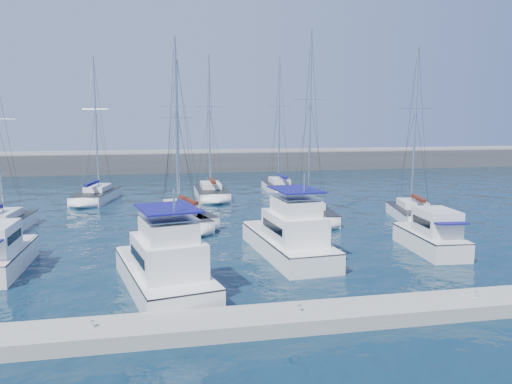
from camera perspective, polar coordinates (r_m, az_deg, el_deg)
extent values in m
plane|color=black|center=(31.13, -0.79, -7.13)|extent=(220.00, 220.00, 0.00)
cube|color=#424244|center=(82.01, -7.55, 3.08)|extent=(160.00, 6.00, 4.00)
cube|color=gray|center=(81.85, -7.58, 4.61)|extent=(160.00, 1.20, 0.50)
cube|color=gray|center=(20.88, 4.98, -14.15)|extent=(40.00, 2.20, 0.60)
cylinder|color=silver|center=(20.12, -18.17, -14.12)|extent=(0.16, 0.16, 0.25)
cylinder|color=silver|center=(20.72, 4.99, -13.06)|extent=(0.16, 0.16, 0.25)
cylinder|color=silver|center=(24.13, 23.88, -10.64)|extent=(0.16, 0.16, 0.25)
cube|color=white|center=(25.27, -10.54, -9.99)|extent=(5.06, 9.40, 1.60)
cube|color=#262628|center=(25.05, -10.59, -8.36)|extent=(5.12, 9.41, 0.08)
cube|color=white|center=(23.80, -10.05, -7.10)|extent=(3.58, 4.62, 1.60)
cube|color=black|center=(23.77, -10.05, -6.91)|extent=(3.46, 3.82, 0.45)
cube|color=white|center=(23.31, -10.01, -4.26)|extent=(2.78, 3.29, 0.90)
cube|color=#11105E|center=(23.12, -10.07, -1.83)|extent=(3.14, 3.75, 0.08)
cube|color=white|center=(31.02, 3.58, -6.43)|extent=(3.93, 9.88, 1.60)
cube|color=#262628|center=(30.84, 3.59, -5.08)|extent=(4.00, 9.89, 0.08)
cube|color=white|center=(29.58, 4.38, -3.98)|extent=(3.04, 4.68, 1.60)
cube|color=black|center=(29.56, 4.38, -3.82)|extent=(3.03, 3.79, 0.45)
cube|color=white|center=(29.16, 4.54, -1.65)|extent=(2.40, 3.30, 0.90)
cube|color=#11105E|center=(29.00, 4.56, 0.29)|extent=(2.70, 3.76, 0.08)
cube|color=silver|center=(33.71, 19.24, -5.69)|extent=(2.83, 6.42, 1.60)
cube|color=#262628|center=(33.55, 19.30, -4.45)|extent=(2.87, 6.42, 0.08)
cube|color=silver|center=(32.71, 19.96, -3.27)|extent=(2.22, 3.04, 1.60)
cube|color=black|center=(32.70, 19.97, -3.14)|extent=(2.21, 2.47, 0.45)
cube|color=#11105E|center=(31.66, 20.92, -3.14)|extent=(2.02, 2.05, 0.07)
cube|color=white|center=(41.29, -27.25, -3.79)|extent=(3.62, 8.56, 1.30)
cube|color=white|center=(41.61, -27.09, -2.36)|extent=(2.22, 3.79, 0.55)
cube|color=silver|center=(41.52, -8.35, -2.89)|extent=(5.14, 9.35, 1.30)
cube|color=#262628|center=(41.41, -8.37, -2.04)|extent=(5.20, 9.37, 0.06)
cube|color=silver|center=(41.87, -8.61, -1.48)|extent=(2.87, 4.25, 0.55)
cylinder|color=silver|center=(41.62, -8.93, 6.78)|extent=(0.18, 0.18, 11.64)
cylinder|color=silver|center=(40.01, -7.82, -1.12)|extent=(1.24, 4.33, 0.12)
cube|color=#47180E|center=(39.89, -7.78, -0.93)|extent=(1.35, 3.96, 0.28)
cube|color=white|center=(39.40, -8.55, -3.50)|extent=(4.53, 7.59, 1.30)
cube|color=#262628|center=(39.27, -8.57, -2.60)|extent=(4.59, 7.60, 0.06)
cube|color=white|center=(39.63, -8.77, -2.03)|extent=(2.58, 3.47, 0.55)
cylinder|color=silver|center=(39.27, -9.10, 7.77)|extent=(0.18, 0.18, 13.11)
cylinder|color=silver|center=(38.12, -8.13, -1.59)|extent=(0.98, 3.47, 0.12)
cube|color=#11105E|center=(38.00, -8.09, -1.39)|extent=(1.11, 3.18, 0.28)
cube|color=white|center=(41.96, 6.23, -2.74)|extent=(3.86, 7.96, 1.30)
cube|color=#262628|center=(41.85, 6.25, -1.89)|extent=(3.92, 7.97, 0.06)
cube|color=white|center=(42.26, 6.12, -1.35)|extent=(2.34, 3.55, 0.55)
cylinder|color=silver|center=(41.96, 6.19, 8.56)|extent=(0.18, 0.18, 14.15)
cylinder|color=silver|center=(40.59, 6.60, -0.96)|extent=(0.51, 3.84, 0.12)
cube|color=#11105E|center=(40.47, 6.63, -0.78)|extent=(0.70, 3.48, 0.28)
cube|color=white|center=(43.86, 17.54, -2.60)|extent=(4.53, 7.54, 1.30)
cube|color=#262628|center=(43.75, 17.57, -1.79)|extent=(4.59, 7.55, 0.06)
cube|color=white|center=(44.11, 17.44, -1.28)|extent=(2.60, 3.44, 0.55)
cylinder|color=silver|center=(43.81, 17.72, 7.42)|extent=(0.18, 0.18, 12.94)
cylinder|color=silver|center=(42.61, 18.00, -0.88)|extent=(0.92, 3.45, 0.12)
cube|color=#47180E|center=(42.49, 18.05, -0.70)|extent=(1.07, 3.16, 0.28)
cube|color=white|center=(54.08, -17.74, -0.62)|extent=(4.57, 8.76, 1.30)
cube|color=#262628|center=(54.00, -17.77, 0.04)|extent=(4.63, 8.77, 0.06)
cube|color=white|center=(54.44, -17.62, 0.45)|extent=(2.63, 3.96, 0.55)
cylinder|color=silver|center=(54.29, -17.83, 7.61)|extent=(0.18, 0.18, 13.17)
cylinder|color=silver|center=(52.70, -18.22, 0.79)|extent=(0.93, 4.11, 0.12)
cube|color=#11105E|center=(52.59, -18.26, 0.93)|extent=(1.08, 3.74, 0.28)
cube|color=white|center=(53.98, -5.14, -0.28)|extent=(3.16, 8.61, 1.30)
cube|color=#262628|center=(53.89, -5.15, 0.39)|extent=(3.22, 8.61, 0.06)
cube|color=white|center=(54.37, -5.21, 0.80)|extent=(2.04, 3.77, 0.55)
cylinder|color=silver|center=(54.25, -5.35, 8.25)|extent=(0.18, 0.18, 13.72)
cylinder|color=silver|center=(52.50, -5.02, 1.14)|extent=(0.15, 4.30, 0.12)
cube|color=#47180E|center=(52.39, -5.01, 1.29)|extent=(0.38, 3.87, 0.28)
cube|color=white|center=(57.81, 2.77, 0.31)|extent=(3.40, 8.66, 1.30)
cube|color=#262628|center=(57.72, 2.78, 0.93)|extent=(3.46, 8.66, 0.06)
cube|color=white|center=(58.20, 2.67, 1.31)|extent=(2.12, 3.82, 0.55)
cylinder|color=silver|center=(58.09, 2.66, 8.41)|extent=(0.18, 0.18, 14.00)
cylinder|color=silver|center=(56.37, 3.04, 1.65)|extent=(0.32, 4.26, 0.12)
cube|color=#11105E|center=(56.26, 3.06, 1.79)|extent=(0.53, 3.85, 0.28)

